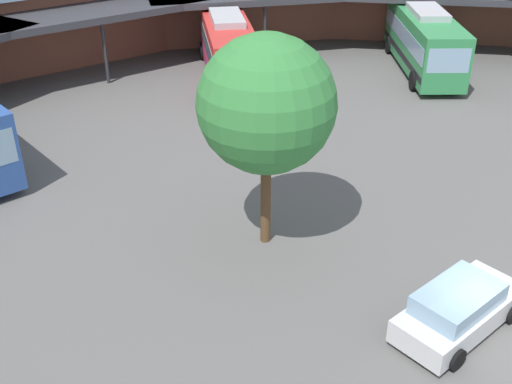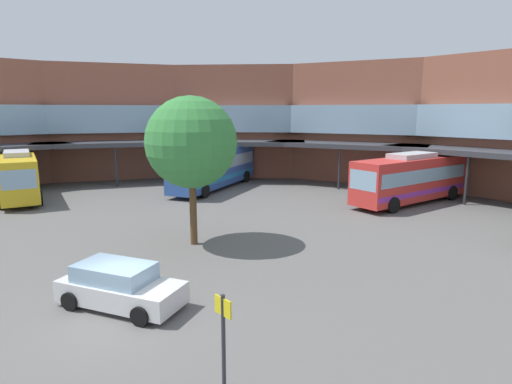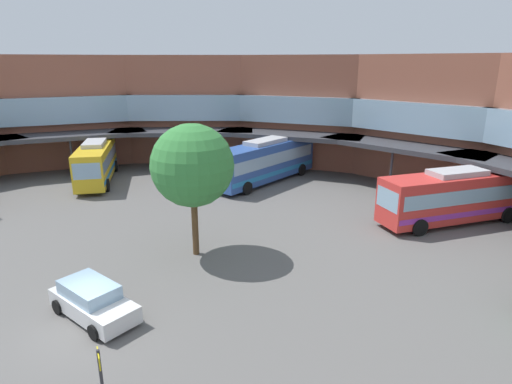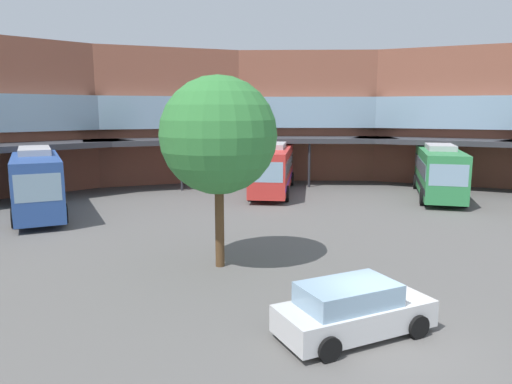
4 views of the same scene
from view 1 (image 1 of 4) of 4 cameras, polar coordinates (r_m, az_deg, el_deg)
The scene contains 6 objects.
ground_plane at distance 19.97m, azimuth 19.91°, elevation -11.80°, with size 115.39×115.39×0.00m, color #605E5B.
station_building at distance 29.78m, azimuth -8.10°, elevation 15.84°, with size 71.45×42.64×11.18m.
bus_1 at distance 37.69m, azimuth -2.62°, elevation 13.16°, with size 7.13×10.60×3.73m.
bus_3 at distance 40.16m, azimuth 15.10°, elevation 13.27°, with size 8.02×9.89×3.77m.
parked_car at distance 19.32m, azimuth 18.04°, elevation -10.13°, with size 4.54×2.32×1.53m.
plaza_tree at distance 20.09m, azimuth 0.97°, elevation 7.98°, with size 4.55×4.55×7.50m.
Camera 1 is at (-13.55, -7.35, 12.68)m, focal length 43.80 mm.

